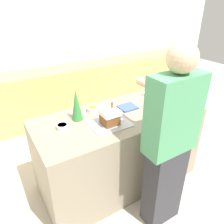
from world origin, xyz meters
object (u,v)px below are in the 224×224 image
(candy_bowl_behind_tray, at_px, (62,126))
(cookbook, at_px, (128,107))
(candy_bowl_center_rear, at_px, (147,94))
(person, at_px, (169,144))
(gingerbread_house, at_px, (110,116))
(candy_bowl_beside_tree, at_px, (93,109))
(baking_tray, at_px, (110,124))
(candy_bowl_near_tray_right, at_px, (159,91))
(decorative_tree, at_px, (76,105))

(candy_bowl_behind_tray, relative_size, cookbook, 0.56)
(candy_bowl_center_rear, relative_size, person, 0.06)
(gingerbread_house, bearing_deg, candy_bowl_beside_tree, 93.13)
(candy_bowl_center_rear, height_order, cookbook, candy_bowl_center_rear)
(person, bearing_deg, baking_tray, 116.41)
(candy_bowl_near_tray_right, height_order, candy_bowl_beside_tree, candy_bowl_beside_tree)
(baking_tray, height_order, cookbook, cookbook)
(candy_bowl_near_tray_right, height_order, candy_bowl_center_rear, candy_bowl_near_tray_right)
(candy_bowl_near_tray_right, xyz_separation_m, candy_bowl_beside_tree, (-0.99, -0.01, 0.01))
(candy_bowl_behind_tray, xyz_separation_m, person, (0.70, -0.72, -0.03))
(gingerbread_house, xyz_separation_m, candy_bowl_near_tray_right, (0.97, 0.35, -0.07))
(candy_bowl_beside_tree, distance_m, person, 0.93)
(baking_tray, xyz_separation_m, candy_bowl_center_rear, (0.79, 0.38, 0.02))
(baking_tray, distance_m, cookbook, 0.42)
(baking_tray, bearing_deg, cookbook, 29.74)
(candy_bowl_center_rear, xyz_separation_m, candy_bowl_behind_tray, (-1.21, -0.20, 0.00))
(candy_bowl_behind_tray, height_order, person, person)
(candy_bowl_near_tray_right, relative_size, candy_bowl_center_rear, 1.21)
(baking_tray, relative_size, decorative_tree, 1.18)
(baking_tray, relative_size, person, 0.22)
(baking_tray, relative_size, cookbook, 1.96)
(candy_bowl_center_rear, relative_size, candy_bowl_beside_tree, 0.98)
(candy_bowl_center_rear, bearing_deg, candy_bowl_beside_tree, -177.27)
(decorative_tree, distance_m, person, 0.97)
(decorative_tree, bearing_deg, gingerbread_house, -48.87)
(baking_tray, distance_m, gingerbread_house, 0.09)
(candy_bowl_center_rear, bearing_deg, decorative_tree, -173.77)
(candy_bowl_behind_tray, bearing_deg, gingerbread_house, -22.04)
(cookbook, bearing_deg, decorative_tree, 174.37)
(decorative_tree, relative_size, candy_bowl_near_tray_right, 2.41)
(candy_bowl_beside_tree, bearing_deg, baking_tray, -86.93)
(candy_bowl_near_tray_right, xyz_separation_m, person, (-0.70, -0.89, -0.03))
(gingerbread_house, height_order, candy_bowl_behind_tray, gingerbread_house)
(candy_bowl_behind_tray, relative_size, person, 0.06)
(gingerbread_house, distance_m, decorative_tree, 0.36)
(candy_bowl_beside_tree, bearing_deg, candy_bowl_near_tray_right, 0.63)
(gingerbread_house, relative_size, candy_bowl_center_rear, 1.86)
(candy_bowl_near_tray_right, xyz_separation_m, cookbook, (-0.61, -0.14, -0.01))
(candy_bowl_center_rear, bearing_deg, candy_bowl_behind_tray, -170.54)
(cookbook, bearing_deg, gingerbread_house, -150.26)
(baking_tray, bearing_deg, candy_bowl_behind_tray, 157.92)
(gingerbread_house, relative_size, candy_bowl_near_tray_right, 1.54)
(baking_tray, bearing_deg, candy_bowl_center_rear, 25.55)
(decorative_tree, relative_size, candy_bowl_center_rear, 2.92)
(person, bearing_deg, gingerbread_house, 116.37)
(baking_tray, bearing_deg, candy_bowl_near_tray_right, 19.77)
(candy_bowl_beside_tree, relative_size, cookbook, 0.59)
(person, bearing_deg, candy_bowl_behind_tray, 134.20)
(candy_bowl_near_tray_right, bearing_deg, person, -128.06)
(candy_bowl_near_tray_right, xyz_separation_m, candy_bowl_center_rear, (-0.18, 0.03, -0.00))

